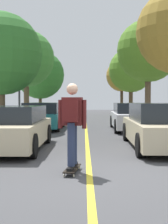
# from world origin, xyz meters

# --- Properties ---
(ground) EXTENTS (80.00, 80.00, 0.00)m
(ground) POSITION_xyz_m (0.00, 0.00, 0.00)
(ground) COLOR #424244
(center_line) EXTENTS (0.12, 39.20, 0.01)m
(center_line) POSITION_xyz_m (0.00, 4.00, 0.00)
(center_line) COLOR gold
(center_line) RESTS_ON ground
(parked_car_left_nearest) EXTENTS (1.88, 4.18, 1.30)m
(parked_car_left_nearest) POSITION_xyz_m (-2.21, 3.09, 0.65)
(parked_car_left_nearest) COLOR #BCAD89
(parked_car_left_nearest) RESTS_ON ground
(parked_car_left_near) EXTENTS (2.05, 4.16, 1.34)m
(parked_car_left_near) POSITION_xyz_m (-2.21, 9.50, 0.67)
(parked_car_left_near) COLOR #196066
(parked_car_left_near) RESTS_ON ground
(parked_car_right_nearest) EXTENTS (1.95, 4.71, 1.39)m
(parked_car_right_nearest) POSITION_xyz_m (2.21, 3.38, 0.67)
(parked_car_right_nearest) COLOR #BCAD89
(parked_car_right_nearest) RESTS_ON ground
(parked_car_right_near) EXTENTS (1.95, 4.55, 1.33)m
(parked_car_right_near) POSITION_xyz_m (2.21, 8.94, 0.65)
(parked_car_right_near) COLOR #B7B7BC
(parked_car_right_near) RESTS_ON ground
(street_tree_left_nearest) EXTENTS (3.97, 3.97, 5.55)m
(street_tree_left_nearest) POSITION_xyz_m (-4.10, 8.68, 3.69)
(street_tree_left_nearest) COLOR brown
(street_tree_left_nearest) RESTS_ON sidewalk_left
(street_tree_left_near) EXTENTS (3.90, 3.90, 6.16)m
(street_tree_left_near) POSITION_xyz_m (-4.10, 15.07, 4.33)
(street_tree_left_near) COLOR brown
(street_tree_left_near) RESTS_ON sidewalk_left
(street_tree_left_far) EXTENTS (4.38, 4.38, 5.82)m
(street_tree_left_far) POSITION_xyz_m (-4.10, 21.73, 3.77)
(street_tree_left_far) COLOR brown
(street_tree_left_far) RESTS_ON sidewalk_left
(street_tree_right_near) EXTENTS (4.10, 4.10, 6.62)m
(street_tree_right_near) POSITION_xyz_m (4.10, 14.02, 4.69)
(street_tree_right_near) COLOR brown
(street_tree_right_near) RESTS_ON sidewalk_right
(street_tree_right_far) EXTENTS (3.98, 3.98, 6.01)m
(street_tree_right_far) POSITION_xyz_m (4.10, 21.28, 4.14)
(street_tree_right_far) COLOR #4C3823
(street_tree_right_far) RESTS_ON sidewalk_right
(street_tree_right_farthest) EXTENTS (3.48, 3.48, 5.78)m
(street_tree_right_farthest) POSITION_xyz_m (4.10, 27.88, 4.16)
(street_tree_right_farthest) COLOR #3D2D1E
(street_tree_right_farthest) RESTS_ON sidewalk_right
(streetlamp) EXTENTS (0.36, 0.24, 5.70)m
(streetlamp) POSITION_xyz_m (-3.96, 12.08, 3.39)
(streetlamp) COLOR #38383D
(streetlamp) RESTS_ON sidewalk_left
(skateboard) EXTENTS (0.35, 0.86, 0.10)m
(skateboard) POSITION_xyz_m (-0.34, 0.14, 0.09)
(skateboard) COLOR black
(skateboard) RESTS_ON ground
(skateboarder) EXTENTS (0.59, 0.71, 1.71)m
(skateboarder) POSITION_xyz_m (-0.35, 0.11, 1.08)
(skateboarder) COLOR black
(skateboarder) RESTS_ON skateboard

